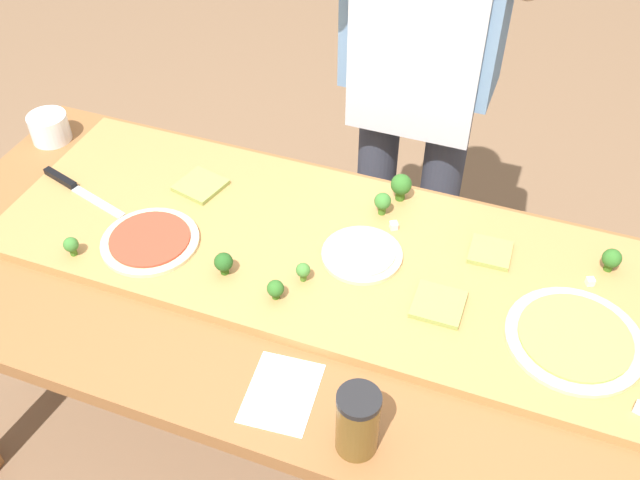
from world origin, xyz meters
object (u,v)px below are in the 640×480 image
object	(u,v)px
broccoli_floret_front_mid	(224,263)
cheese_crumble_a	(394,226)
chefs_knife	(72,186)
recipe_note	(282,393)
pizza_slice_far_right	(200,185)
broccoli_floret_center_left	(302,270)
cheese_crumble_c	(590,281)
broccoli_floret_center_right	(401,185)
broccoli_floret_front_left	(275,289)
pizza_whole_cheese_artichoke	(362,254)
pizza_slice_near_left	(490,252)
broccoli_floret_back_left	(612,259)
cheese_crumble_b	(640,408)
cook_center	(422,50)
pizza_whole_tomato_red	(150,241)
prep_table	(306,311)
broccoli_floret_back_right	(383,202)
pizza_whole_pesto_green	(575,338)
pizza_slice_center	(439,304)
sauce_jar	(358,422)
flour_cup	(50,129)
broccoli_floret_back_mid	(71,245)

from	to	relation	value
broccoli_floret_front_mid	cheese_crumble_a	bearing A→B (deg)	41.22
chefs_knife	recipe_note	distance (m)	0.80
pizza_slice_far_right	broccoli_floret_front_mid	bearing A→B (deg)	-52.71
broccoli_floret_center_left	cheese_crumble_c	distance (m)	0.62
broccoli_floret_center_left	broccoli_floret_center_right	bearing A→B (deg)	69.75
broccoli_floret_front_left	broccoli_floret_center_right	bearing A→B (deg)	68.77
pizza_whole_cheese_artichoke	pizza_slice_near_left	world-z (taller)	pizza_whole_cheese_artichoke
broccoli_floret_back_left	cheese_crumble_b	size ratio (longest dim) A/B	3.00
broccoli_floret_back_left	cheese_crumble_c	size ratio (longest dim) A/B	3.50
pizza_slice_near_left	cook_center	distance (m)	0.59
pizza_whole_tomato_red	broccoli_floret_back_left	size ratio (longest dim) A/B	3.96
pizza_slice_near_left	broccoli_floret_back_left	world-z (taller)	broccoli_floret_back_left
prep_table	broccoli_floret_center_right	distance (m)	0.38
pizza_slice_near_left	broccoli_floret_back_right	xyz separation A→B (m)	(-0.27, 0.05, 0.03)
broccoli_floret_center_left	cook_center	size ratio (longest dim) A/B	0.03
prep_table	pizza_whole_tomato_red	distance (m)	0.39
broccoli_floret_center_right	cheese_crumble_c	xyz separation A→B (m)	(0.46, -0.13, -0.03)
pizza_whole_pesto_green	cheese_crumble_b	xyz separation A→B (m)	(0.13, -0.13, 0.00)
broccoli_floret_back_right	pizza_whole_cheese_artichoke	bearing A→B (deg)	-89.62
pizza_whole_tomato_red	cook_center	distance (m)	0.85
pizza_slice_far_right	broccoli_floret_front_left	size ratio (longest dim) A/B	2.27
pizza_slice_far_right	recipe_note	bearing A→B (deg)	-48.73
pizza_slice_center	broccoli_floret_front_left	xyz separation A→B (m)	(-0.33, -0.10, 0.02)
broccoli_floret_back_right	broccoli_floret_center_right	bearing A→B (deg)	68.74
cheese_crumble_b	sauce_jar	distance (m)	0.53
flour_cup	recipe_note	xyz separation A→B (m)	(0.92, -0.55, -0.03)
pizza_slice_near_left	cook_center	bearing A→B (deg)	122.88
prep_table	cook_center	distance (m)	0.76
broccoli_floret_back_mid	cheese_crumble_b	size ratio (longest dim) A/B	2.55
broccoli_floret_back_right	broccoli_floret_center_left	bearing A→B (deg)	-110.00
prep_table	broccoli_floret_front_left	size ratio (longest dim) A/B	40.04
pizza_whole_tomato_red	cheese_crumble_b	world-z (taller)	cheese_crumble_b
pizza_slice_far_right	chefs_knife	bearing A→B (deg)	-159.23
cook_center	sauce_jar	bearing A→B (deg)	-80.67
chefs_knife	broccoli_floret_back_left	size ratio (longest dim) A/B	4.90
broccoli_floret_back_left	cheese_crumble_b	distance (m)	0.37
pizza_whole_tomato_red	cheese_crumble_c	bearing A→B (deg)	12.97
pizza_slice_center	broccoli_floret_center_right	size ratio (longest dim) A/B	1.47
chefs_knife	sauce_jar	xyz separation A→B (m)	(0.89, -0.42, 0.04)
pizza_slice_near_left	recipe_note	size ratio (longest dim) A/B	0.54
pizza_whole_cheese_artichoke	broccoli_floret_front_mid	xyz separation A→B (m)	(-0.27, -0.15, 0.02)
pizza_whole_cheese_artichoke	sauce_jar	distance (m)	0.46
broccoli_floret_back_mid	broccoli_floret_center_right	distance (m)	0.78
pizza_slice_near_left	pizza_slice_far_right	distance (m)	0.72
pizza_slice_center	sauce_jar	bearing A→B (deg)	-100.04
pizza_slice_near_left	cheese_crumble_a	xyz separation A→B (m)	(-0.23, 0.01, 0.00)
broccoli_floret_center_left	flour_cup	size ratio (longest dim) A/B	0.44
broccoli_floret_back_right	broccoli_floret_back_mid	size ratio (longest dim) A/B	1.21
broccoli_floret_front_mid	broccoli_floret_center_right	size ratio (longest dim) A/B	0.77
pizza_slice_far_right	cheese_crumble_c	bearing A→B (deg)	-0.01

